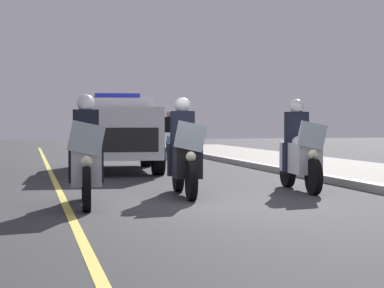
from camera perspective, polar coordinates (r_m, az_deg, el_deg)
ground_plane at (r=10.74m, az=1.36°, el=-4.98°), size 80.00×80.00×0.00m
lane_stripe_center at (r=10.38m, az=-10.71°, el=-5.23°), size 48.00×0.12×0.01m
police_motorcycle_lead_left at (r=10.38m, az=-9.05°, el=-1.37°), size 2.14×0.62×1.72m
police_motorcycle_lead_right at (r=11.59m, az=-0.68°, el=-1.01°), size 2.14×0.62×1.72m
police_motorcycle_trailing at (r=12.60m, az=9.20°, el=-0.80°), size 2.14×0.62×1.72m
police_suv at (r=17.74m, az=-6.39°, el=1.16°), size 5.03×2.37×2.05m
cyclist_background at (r=23.91m, az=-1.94°, el=0.82°), size 1.76×0.34×1.69m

